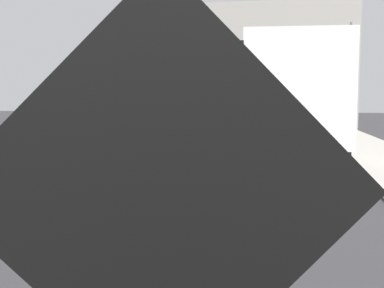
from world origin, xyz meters
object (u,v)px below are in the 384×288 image
arrow_board_trailer (190,187)px  highway_guide_sign (332,60)px  roadwork_sign (164,206)px  pickup_car (144,146)px  traffic_cone_mid_lane (149,229)px  box_truck (288,99)px

arrow_board_trailer → highway_guide_sign: (3.66, 13.93, 2.94)m
roadwork_sign → arrow_board_trailer: bearing=99.0°
roadwork_sign → pickup_car: (-2.68, 9.28, -0.77)m
arrow_board_trailer → highway_guide_sign: highway_guide_sign is taller
roadwork_sign → traffic_cone_mid_lane: (-1.06, 3.73, -1.18)m
roadwork_sign → highway_guide_sign: highway_guide_sign is taller
box_truck → traffic_cone_mid_lane: bearing=-102.8°
arrow_board_trailer → pickup_car: (-1.81, 3.81, 0.22)m
roadwork_sign → traffic_cone_mid_lane: 4.05m
box_truck → traffic_cone_mid_lane: box_truck is taller
box_truck → traffic_cone_mid_lane: (-1.83, -8.06, -1.53)m
arrow_board_trailer → pickup_car: size_ratio=0.53×
arrow_board_trailer → traffic_cone_mid_lane: (-0.20, -1.74, -0.19)m
box_truck → traffic_cone_mid_lane: size_ratio=11.28×
box_truck → pickup_car: 4.40m
arrow_board_trailer → highway_guide_sign: size_ratio=0.54×
traffic_cone_mid_lane → box_truck: bearing=77.2°
arrow_board_trailer → pickup_car: arrow_board_trailer is taller
roadwork_sign → pickup_car: bearing=106.1°
highway_guide_sign → traffic_cone_mid_lane: size_ratio=8.42×
roadwork_sign → box_truck: size_ratio=0.35×
box_truck → pickup_car: (-3.44, -2.50, -1.12)m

